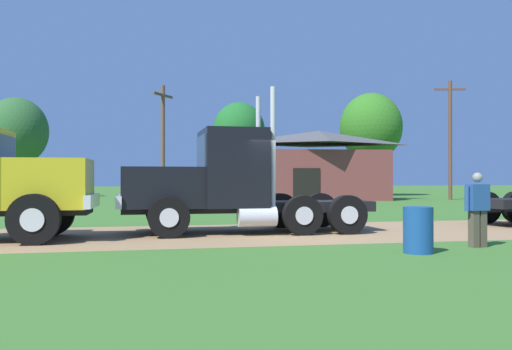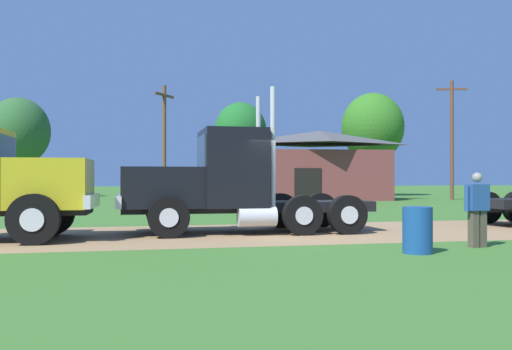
{
  "view_description": "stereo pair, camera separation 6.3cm",
  "coord_description": "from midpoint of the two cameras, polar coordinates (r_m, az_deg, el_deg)",
  "views": [
    {
      "loc": [
        -4.33,
        -14.87,
        1.48
      ],
      "look_at": [
        -0.9,
        0.17,
        1.59
      ],
      "focal_mm": 39.33,
      "sensor_mm": 36.0,
      "label": 1
    },
    {
      "loc": [
        -4.27,
        -14.89,
        1.48
      ],
      "look_at": [
        -0.9,
        0.17,
        1.59
      ],
      "focal_mm": 39.33,
      "sensor_mm": 36.0,
      "label": 2
    }
  ],
  "objects": [
    {
      "name": "utility_pole_far",
      "position": [
        42.23,
        19.34,
        3.71
      ],
      "size": [
        2.16,
        0.72,
        8.47
      ],
      "color": "brown",
      "rests_on": "ground_plane"
    },
    {
      "name": "tree_mid",
      "position": [
        44.69,
        -1.55,
        4.48
      ],
      "size": [
        4.13,
        4.13,
        7.59
      ],
      "color": "#513823",
      "rests_on": "ground_plane"
    },
    {
      "name": "tree_left",
      "position": [
        48.04,
        -22.98,
        4.08
      ],
      "size": [
        4.85,
        4.85,
        7.9
      ],
      "color": "#513823",
      "rests_on": "ground_plane"
    },
    {
      "name": "shed_building",
      "position": [
        39.95,
        6.56,
        0.86
      ],
      "size": [
        10.13,
        6.43,
        4.9
      ],
      "color": "brown",
      "rests_on": "ground_plane"
    },
    {
      "name": "visitor_walking_mid",
      "position": [
        13.08,
        21.71,
        -3.02
      ],
      "size": [
        0.66,
        0.31,
        1.62
      ],
      "color": "#264C8C",
      "rests_on": "ground_plane"
    },
    {
      "name": "tree_right",
      "position": [
        50.28,
        11.82,
        4.78
      ],
      "size": [
        5.43,
        5.43,
        9.01
      ],
      "color": "#513823",
      "rests_on": "ground_plane"
    },
    {
      "name": "truck_foreground_white",
      "position": [
        15.41,
        -3.47,
        -1.04
      ],
      "size": [
        7.05,
        2.67,
        3.92
      ],
      "color": "black",
      "rests_on": "ground_plane"
    },
    {
      "name": "utility_pole_near",
      "position": [
        35.11,
        -9.28,
        3.51
      ],
      "size": [
        1.34,
        1.9,
        7.26
      ],
      "color": "brown",
      "rests_on": "ground_plane"
    },
    {
      "name": "steel_barrel",
      "position": [
        11.67,
        16.25,
        -5.4
      ],
      "size": [
        0.59,
        0.59,
        0.93
      ],
      "primitive_type": "cylinder",
      "color": "#19478C",
      "rests_on": "ground_plane"
    },
    {
      "name": "dirt_track",
      "position": [
        15.56,
        3.51,
        -5.85
      ],
      "size": [
        120.0,
        5.94,
        0.01
      ],
      "primitive_type": "cube",
      "color": "#A17D53",
      "rests_on": "ground_plane"
    },
    {
      "name": "ground_plane",
      "position": [
        15.56,
        3.51,
        -5.87
      ],
      "size": [
        200.0,
        200.0,
        0.0
      ],
      "primitive_type": "plane",
      "color": "#3E7129"
    }
  ]
}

